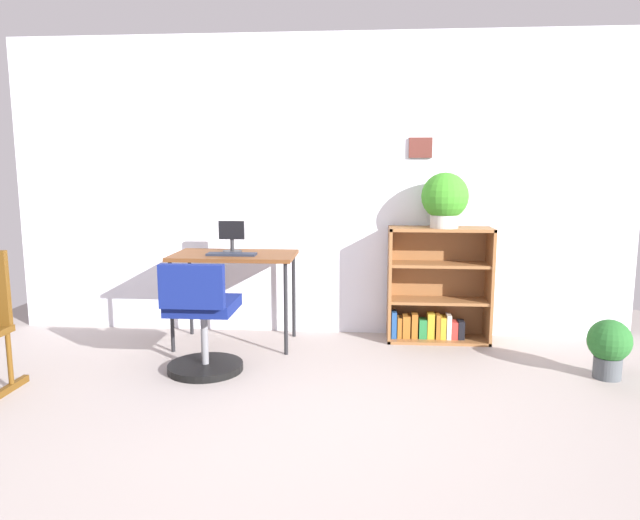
# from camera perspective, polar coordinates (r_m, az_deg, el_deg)

# --- Properties ---
(ground_plane) EXTENTS (6.24, 6.24, 0.00)m
(ground_plane) POSITION_cam_1_polar(r_m,az_deg,el_deg) (3.06, -3.78, -17.97)
(ground_plane) COLOR #9D928D
(wall_back) EXTENTS (5.20, 0.12, 2.47)m
(wall_back) POSITION_cam_1_polar(r_m,az_deg,el_deg) (4.87, -0.23, 7.22)
(wall_back) COLOR silver
(wall_back) RESTS_ON ground_plane
(desk) EXTENTS (0.95, 0.56, 0.73)m
(desk) POSITION_cam_1_polar(r_m,az_deg,el_deg) (4.58, -8.45, -0.17)
(desk) COLOR brown
(desk) RESTS_ON ground_plane
(monitor) EXTENTS (0.20, 0.15, 0.25)m
(monitor) POSITION_cam_1_polar(r_m,az_deg,el_deg) (4.63, -8.71, 2.28)
(monitor) COLOR #262628
(monitor) RESTS_ON desk
(keyboard) EXTENTS (0.38, 0.12, 0.02)m
(keyboard) POSITION_cam_1_polar(r_m,az_deg,el_deg) (4.47, -8.73, 0.57)
(keyboard) COLOR #1F2431
(keyboard) RESTS_ON desk
(office_chair) EXTENTS (0.52, 0.55, 0.79)m
(office_chair) POSITION_cam_1_polar(r_m,az_deg,el_deg) (4.01, -11.60, -6.28)
(office_chair) COLOR black
(office_chair) RESTS_ON ground_plane
(bookshelf_low) EXTENTS (0.82, 0.30, 0.93)m
(bookshelf_low) POSITION_cam_1_polar(r_m,az_deg,el_deg) (4.79, 11.41, -2.99)
(bookshelf_low) COLOR brown
(bookshelf_low) RESTS_ON ground_plane
(potted_plant_on_shelf) EXTENTS (0.37, 0.37, 0.43)m
(potted_plant_on_shelf) POSITION_cam_1_polar(r_m,az_deg,el_deg) (4.64, 12.24, 5.97)
(potted_plant_on_shelf) COLOR #B7B2A8
(potted_plant_on_shelf) RESTS_ON bookshelf_low
(potted_plant_floor) EXTENTS (0.28, 0.28, 0.40)m
(potted_plant_floor) POSITION_cam_1_polar(r_m,az_deg,el_deg) (4.32, 26.67, -7.54)
(potted_plant_floor) COLOR #474C51
(potted_plant_floor) RESTS_ON ground_plane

